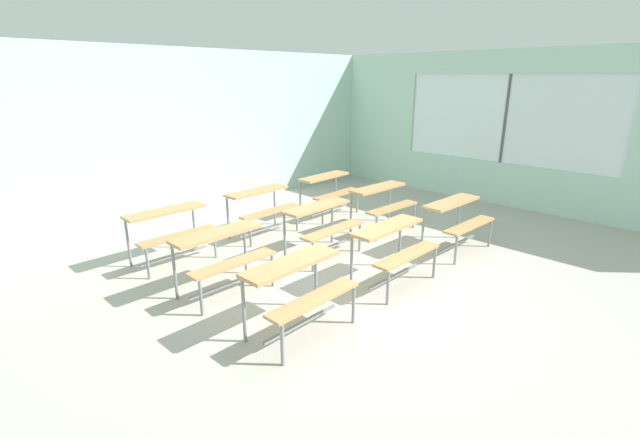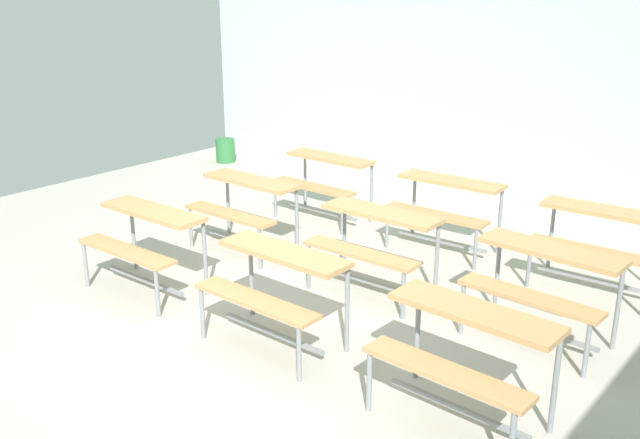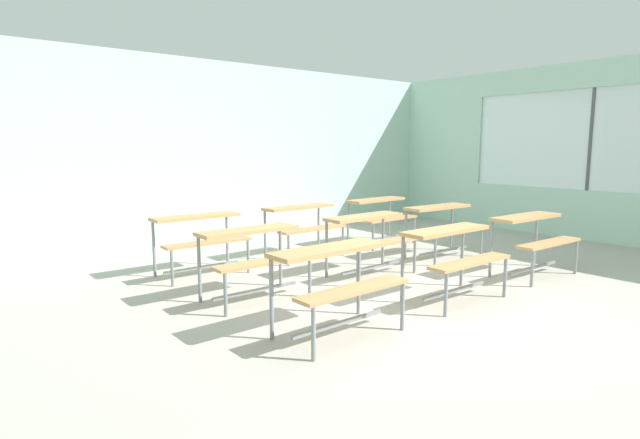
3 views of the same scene
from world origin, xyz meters
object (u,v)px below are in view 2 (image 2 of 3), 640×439
at_px(desk_bench_r0c2, 464,341).
at_px(desk_bench_r1c0, 244,198).
at_px(desk_bench_r2c0, 324,173).
at_px(desk_bench_r2c2, 600,231).
at_px(desk_bench_r1c1, 374,233).
at_px(desk_bench_r2c1, 445,198).
at_px(desk_bench_r0c0, 144,231).
at_px(desk_bench_r1c2, 543,274).
at_px(trash_bin, 225,150).
at_px(desk_bench_r0c1, 275,276).

relative_size(desk_bench_r0c2, desk_bench_r1c0, 1.01).
relative_size(desk_bench_r2c0, desk_bench_r2c2, 0.98).
bearing_deg(desk_bench_r1c1, desk_bench_r1c0, 177.56).
bearing_deg(desk_bench_r0c2, desk_bench_r2c0, 142.83).
distance_m(desk_bench_r1c1, desk_bench_r2c2, 2.01).
height_order(desk_bench_r1c0, desk_bench_r2c1, same).
bearing_deg(desk_bench_r2c2, desk_bench_r2c0, 177.21).
height_order(desk_bench_r0c0, desk_bench_r0c2, same).
distance_m(desk_bench_r0c0, desk_bench_r2c0, 2.58).
height_order(desk_bench_r2c0, desk_bench_r2c1, same).
relative_size(desk_bench_r1c2, trash_bin, 3.13).
distance_m(desk_bench_r0c0, trash_bin, 4.82).
xyz_separation_m(desk_bench_r2c1, trash_bin, (-4.53, 1.19, -0.38)).
xyz_separation_m(desk_bench_r0c2, desk_bench_r1c2, (-0.05, 1.33, 0.00)).
bearing_deg(desk_bench_r0c1, desk_bench_r2c2, 59.24).
relative_size(desk_bench_r0c0, desk_bench_r1c1, 1.00).
bearing_deg(desk_bench_r0c2, trash_bin, 150.05).
xyz_separation_m(desk_bench_r1c0, desk_bench_r2c2, (3.17, 1.29, 0.00)).
xyz_separation_m(desk_bench_r0c2, desk_bench_r2c0, (-3.22, 2.59, 0.00)).
distance_m(desk_bench_r1c2, desk_bench_r2c1, 2.01).
relative_size(desk_bench_r1c1, desk_bench_r1c2, 0.99).
height_order(desk_bench_r1c1, trash_bin, desk_bench_r1c1).
xyz_separation_m(desk_bench_r0c0, desk_bench_r0c1, (1.58, -0.01, 0.00)).
relative_size(desk_bench_r1c2, desk_bench_r2c2, 1.00).
distance_m(desk_bench_r0c1, desk_bench_r0c2, 1.60).
distance_m(desk_bench_r0c1, desk_bench_r2c0, 3.06).
xyz_separation_m(desk_bench_r0c2, desk_bench_r1c0, (-3.22, 1.29, 0.00)).
relative_size(desk_bench_r1c0, desk_bench_r1c2, 0.98).
bearing_deg(desk_bench_r2c2, desk_bench_r1c0, -160.49).
distance_m(desk_bench_r2c0, desk_bench_r2c1, 1.60).
distance_m(desk_bench_r1c1, desk_bench_r2c0, 2.11).
distance_m(desk_bench_r1c2, trash_bin, 6.59).
bearing_deg(desk_bench_r0c1, desk_bench_r1c1, 89.02).
bearing_deg(desk_bench_r2c1, desk_bench_r1c1, -90.45).
distance_m(desk_bench_r0c2, desk_bench_r2c0, 4.13).
distance_m(desk_bench_r1c1, desk_bench_r1c2, 1.52).
height_order(desk_bench_r2c2, trash_bin, desk_bench_r2c2).
bearing_deg(desk_bench_r0c1, desk_bench_r1c0, 141.59).
relative_size(desk_bench_r1c0, desk_bench_r2c2, 0.98).
distance_m(desk_bench_r2c0, trash_bin, 3.19).
bearing_deg(trash_bin, desk_bench_r2c0, -22.19).
height_order(desk_bench_r2c1, desk_bench_r2c2, same).
xyz_separation_m(desk_bench_r2c2, trash_bin, (-6.10, 1.20, -0.38)).
relative_size(desk_bench_r0c0, desk_bench_r0c1, 1.01).
relative_size(desk_bench_r0c0, desk_bench_r2c1, 0.99).
height_order(desk_bench_r1c1, desk_bench_r2c1, same).
xyz_separation_m(desk_bench_r1c1, desk_bench_r1c2, (1.52, 0.07, 0.00)).
bearing_deg(desk_bench_r2c0, desk_bench_r1c2, -21.80).
bearing_deg(desk_bench_r1c1, desk_bench_r0c0, -143.43).
relative_size(desk_bench_r0c2, desk_bench_r1c1, 1.00).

